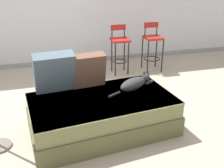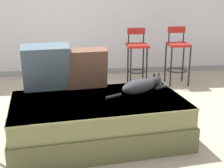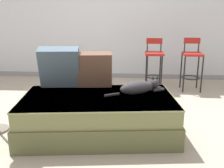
{
  "view_description": "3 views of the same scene",
  "coord_description": "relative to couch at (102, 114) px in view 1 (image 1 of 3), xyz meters",
  "views": [
    {
      "loc": [
        -0.59,
        -3.11,
        1.86
      ],
      "look_at": [
        0.15,
        -0.3,
        0.56
      ],
      "focal_mm": 42.0,
      "sensor_mm": 36.0,
      "label": 1
    },
    {
      "loc": [
        -0.21,
        -3.28,
        1.48
      ],
      "look_at": [
        0.15,
        -0.3,
        0.56
      ],
      "focal_mm": 50.0,
      "sensor_mm": 36.0,
      "label": 2
    },
    {
      "loc": [
        0.38,
        -3.16,
        1.38
      ],
      "look_at": [
        0.15,
        -0.3,
        0.56
      ],
      "focal_mm": 42.0,
      "sensor_mm": 36.0,
      "label": 3
    }
  ],
  "objects": [
    {
      "name": "throw_pillow_corner",
      "position": [
        -0.51,
        0.33,
        0.47
      ],
      "size": [
        0.51,
        0.34,
        0.51
      ],
      "color": "#4C6070",
      "rests_on": "couch"
    },
    {
      "name": "wall_baseboard_trim",
      "position": [
        0.0,
        2.6,
        -0.18
      ],
      "size": [
        8.0,
        0.02,
        0.09
      ],
      "primitive_type": "cube",
      "color": "gray",
      "rests_on": "ground"
    },
    {
      "name": "ground_plane",
      "position": [
        0.0,
        0.4,
        -0.23
      ],
      "size": [
        16.0,
        16.0,
        0.0
      ],
      "primitive_type": "plane",
      "color": "#A89E8E",
      "rests_on": "ground"
    },
    {
      "name": "cat",
      "position": [
        0.46,
        0.15,
        0.29
      ],
      "size": [
        0.69,
        0.39,
        0.19
      ],
      "color": "#333338",
      "rests_on": "couch"
    },
    {
      "name": "bar_stool_by_doorway",
      "position": [
        1.41,
        1.82,
        0.3
      ],
      "size": [
        0.32,
        0.32,
        0.91
      ],
      "color": "black",
      "rests_on": "ground"
    },
    {
      "name": "throw_pillow_middle",
      "position": [
        -0.09,
        0.38,
        0.44
      ],
      "size": [
        0.44,
        0.26,
        0.44
      ],
      "color": "brown",
      "rests_on": "couch"
    },
    {
      "name": "couch",
      "position": [
        0.0,
        0.0,
        0.0
      ],
      "size": [
        1.82,
        1.17,
        0.44
      ],
      "color": "brown",
      "rests_on": "ground"
    },
    {
      "name": "bar_stool_near_window",
      "position": [
        0.76,
        1.82,
        0.31
      ],
      "size": [
        0.32,
        0.32,
        0.9
      ],
      "color": "black",
      "rests_on": "ground"
    }
  ]
}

